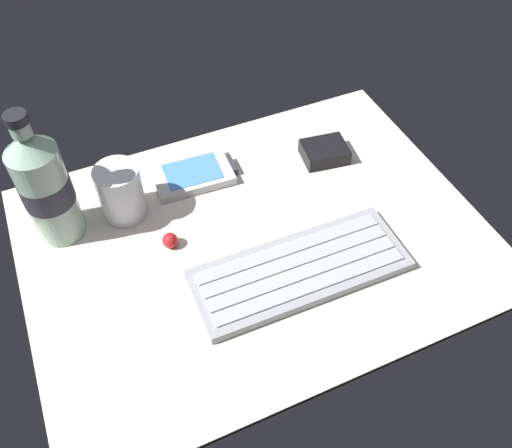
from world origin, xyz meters
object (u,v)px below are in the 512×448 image
Objects in this scene: keyboard at (300,269)px; juice_cup at (121,194)px; handheld_device at (194,174)px; trackball_mouse at (170,240)px; water_bottle at (45,186)px; charger_block at (324,152)px.

keyboard is 3.43× the size of juice_cup.
keyboard is at bearing -47.46° from juice_cup.
trackball_mouse reaches higher than handheld_device.
trackball_mouse is at bearing -33.88° from water_bottle.
juice_cup is at bearing 132.54° from keyboard.
handheld_device is 1.87× the size of charger_block.
keyboard is at bearing -38.69° from trackball_mouse.
trackball_mouse is (-7.46, -11.33, 0.37)cm from handheld_device.
keyboard is 4.17× the size of charger_block.
water_bottle is at bearing 177.66° from charger_block.
trackball_mouse is at bearing -165.69° from charger_block.
water_bottle reaches higher than keyboard.
water_bottle is (-20.72, -2.43, 8.28)cm from handheld_device.
handheld_device is at bearing 106.85° from keyboard.
handheld_device is 5.95× the size of trackball_mouse.
juice_cup reaches higher than trackball_mouse.
trackball_mouse is (-28.26, -7.21, -0.10)cm from charger_block.
juice_cup is at bearing -1.81° from water_bottle.
juice_cup is at bearing 115.40° from trackball_mouse.
juice_cup reaches higher than handheld_device.
water_bottle is 9.45× the size of trackball_mouse.
water_bottle is at bearing 178.19° from juice_cup.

